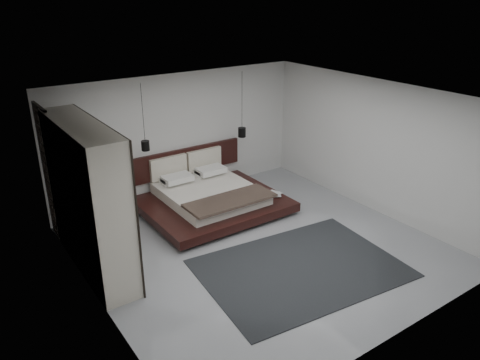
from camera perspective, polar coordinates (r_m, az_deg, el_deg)
floor at (r=8.82m, az=2.31°, el=-8.13°), size 6.00×6.00×0.00m
ceiling at (r=7.78m, az=2.63°, el=9.92°), size 6.00×6.00×0.00m
wall_back at (r=10.60m, az=-7.40°, el=5.35°), size 6.00×0.00×6.00m
wall_front at (r=6.33m, az=19.24°, el=-8.13°), size 6.00×0.00×6.00m
wall_left at (r=6.96m, az=-17.72°, el=-5.00°), size 0.00×6.00×6.00m
wall_right at (r=10.19m, az=16.07°, el=3.94°), size 0.00×6.00×6.00m
lattice_screen at (r=9.21m, az=-22.12°, el=0.50°), size 0.05×0.90×2.60m
bed at (r=10.13m, az=-3.75°, el=-2.03°), size 2.88×2.43×1.09m
book_lower at (r=10.25m, az=3.85°, el=-1.80°), size 0.29×0.34×0.03m
book_upper at (r=10.21m, az=3.87°, el=-1.77°), size 0.32×0.34×0.02m
pendant_left at (r=9.57m, az=-11.46°, el=4.16°), size 0.16×0.16×1.35m
pendant_right at (r=10.70m, az=0.24°, el=5.87°), size 0.18×0.18×1.48m
wardrobe at (r=8.02m, az=-17.99°, el=-2.22°), size 0.62×2.62×2.57m
rug at (r=8.25m, az=7.41°, el=-10.61°), size 3.59×2.73×0.01m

